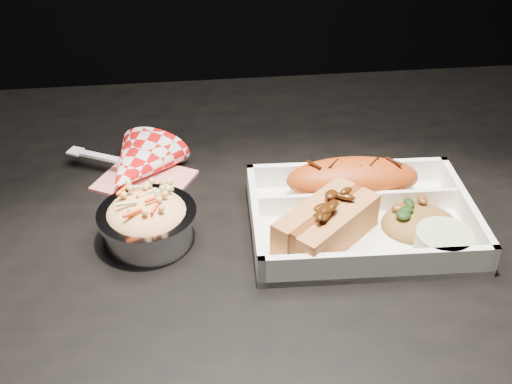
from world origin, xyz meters
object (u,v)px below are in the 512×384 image
napkin_fork (136,167)px  fried_pastry (352,179)px  dining_table (286,277)px  food_tray (360,221)px  foil_coleslaw_cup (147,219)px  hotdog (327,221)px

napkin_fork → fried_pastry: bearing=9.8°
dining_table → food_tray: food_tray is taller
dining_table → foil_coleslaw_cup: 0.20m
dining_table → hotdog: hotdog is taller
dining_table → hotdog: size_ratio=9.20×
food_tray → hotdog: size_ratio=1.97×
fried_pastry → hotdog: (-0.05, -0.08, 0.00)m
dining_table → fried_pastry: (0.08, 0.03, 0.12)m
dining_table → foil_coleslaw_cup: bearing=-173.1°
hotdog → napkin_fork: (-0.21, 0.16, -0.02)m
foil_coleslaw_cup → food_tray: bearing=-1.4°
foil_coleslaw_cup → fried_pastry: bearing=11.5°
hotdog → napkin_fork: bearing=100.6°
fried_pastry → napkin_fork: 0.27m
food_tray → foil_coleslaw_cup: (-0.24, 0.01, 0.02)m
dining_table → napkin_fork: bearing=148.1°
food_tray → foil_coleslaw_cup: foil_coleslaw_cup is taller
fried_pastry → dining_table: bearing=-160.2°
food_tray → napkin_fork: (-0.26, 0.14, 0.01)m
fried_pastry → hotdog: size_ratio=1.23×
fried_pastry → hotdog: 0.09m
fried_pastry → foil_coleslaw_cup: bearing=-168.5°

